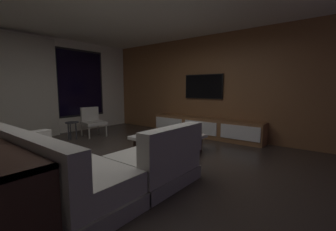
{
  "coord_description": "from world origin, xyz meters",
  "views": [
    {
      "loc": [
        -2.4,
        -2.75,
        1.31
      ],
      "look_at": [
        1.37,
        0.23,
        0.71
      ],
      "focal_mm": 23.62,
      "sensor_mm": 36.0,
      "label": 1
    }
  ],
  "objects": [
    {
      "name": "mounted_tv",
      "position": [
        2.95,
        0.25,
        1.35
      ],
      "size": [
        0.05,
        1.13,
        0.65
      ],
      "color": "black"
    },
    {
      "name": "book_stack_on_coffee_table",
      "position": [
        1.2,
        -0.17,
        0.4
      ],
      "size": [
        0.25,
        0.21,
        0.08
      ],
      "color": "#B4C0B4",
      "rests_on": "coffee_table"
    },
    {
      "name": "media_wall",
      "position": [
        3.06,
        0.0,
        1.35
      ],
      "size": [
        0.12,
        7.8,
        2.7
      ],
      "color": "brown",
      "rests_on": "floor"
    },
    {
      "name": "media_console",
      "position": [
        2.77,
        0.05,
        0.25
      ],
      "size": [
        0.46,
        3.1,
        0.52
      ],
      "color": "brown",
      "rests_on": "floor"
    },
    {
      "name": "floor",
      "position": [
        0.0,
        0.0,
        0.0
      ],
      "size": [
        9.2,
        9.2,
        0.0
      ],
      "primitive_type": "plane",
      "color": "#332B26"
    },
    {
      "name": "sectional_couch",
      "position": [
        -0.94,
        -0.18,
        0.29
      ],
      "size": [
        1.98,
        2.5,
        0.82
      ],
      "color": "gray",
      "rests_on": "floor"
    },
    {
      "name": "coffee_table",
      "position": [
        1.04,
        -0.04,
        0.19
      ],
      "size": [
        1.16,
        1.16,
        0.36
      ],
      "color": "#342019",
      "rests_on": "floor"
    },
    {
      "name": "accent_chair_near_window",
      "position": [
        1.02,
        2.61,
        0.43
      ],
      "size": [
        0.62,
        0.64,
        0.78
      ],
      "color": "#B2ADA0",
      "rests_on": "floor"
    },
    {
      "name": "side_stool",
      "position": [
        0.4,
        2.56,
        0.37
      ],
      "size": [
        0.32,
        0.32,
        0.46
      ],
      "color": "#333338",
      "rests_on": "floor"
    },
    {
      "name": "back_wall_with_window",
      "position": [
        -0.06,
        3.62,
        1.34
      ],
      "size": [
        6.6,
        0.3,
        2.7
      ],
      "color": "silver",
      "rests_on": "floor"
    }
  ]
}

